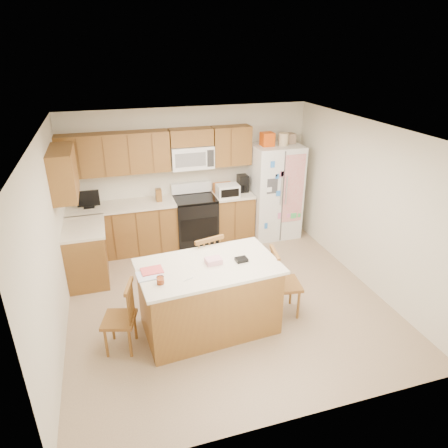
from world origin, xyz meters
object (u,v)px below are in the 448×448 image
object	(u,v)px
stove	(195,220)
windsor_chair_right	(283,284)
island	(209,297)
refrigerator	(275,190)
windsor_chair_left	(121,319)
windsor_chair_back	(205,269)

from	to	relation	value
stove	windsor_chair_right	bearing A→B (deg)	-75.03
stove	island	world-z (taller)	stove
island	refrigerator	bearing A→B (deg)	51.33
refrigerator	island	bearing A→B (deg)	-128.67
refrigerator	windsor_chair_right	xyz separation A→B (m)	(-0.90, -2.44, -0.45)
island	windsor_chair_left	xyz separation A→B (m)	(-1.13, -0.08, -0.05)
windsor_chair_left	windsor_chair_back	world-z (taller)	windsor_chair_back
windsor_chair_left	island	bearing A→B (deg)	3.91
island	windsor_chair_back	size ratio (longest dim) A/B	1.72
windsor_chair_left	windsor_chair_right	world-z (taller)	windsor_chair_right
refrigerator	windsor_chair_back	bearing A→B (deg)	-136.14
stove	windsor_chair_back	xyz separation A→B (m)	(-0.28, -1.85, 0.03)
island	windsor_chair_left	bearing A→B (deg)	-176.09
windsor_chair_left	windsor_chair_back	xyz separation A→B (m)	(1.25, 0.76, 0.06)
stove	island	bearing A→B (deg)	-99.00
island	windsor_chair_right	world-z (taller)	island
refrigerator	windsor_chair_back	size ratio (longest dim) A/B	1.91
windsor_chair_left	stove	bearing A→B (deg)	59.54
refrigerator	island	world-z (taller)	refrigerator
stove	windsor_chair_back	bearing A→B (deg)	-98.77
island	windsor_chair_right	size ratio (longest dim) A/B	1.84
island	windsor_chair_back	distance (m)	0.69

